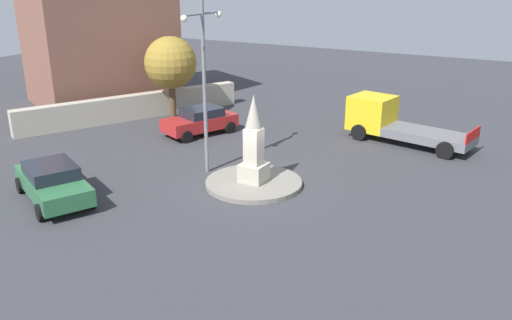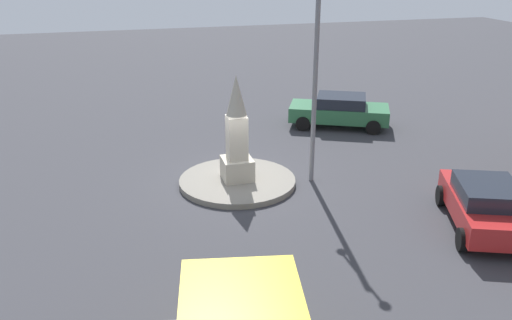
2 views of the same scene
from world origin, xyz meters
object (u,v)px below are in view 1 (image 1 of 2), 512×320
at_px(truck_yellow_parked_left, 392,121).
at_px(tree_near_wall, 171,63).
at_px(streetlamp, 204,73).
at_px(car_green_far_side, 53,182).
at_px(monument, 254,145).
at_px(car_red_passing, 200,120).
at_px(corner_building, 97,29).

bearing_deg(truck_yellow_parked_left, tree_near_wall, 97.97).
distance_m(streetlamp, car_green_far_side, 7.40).
height_order(streetlamp, car_green_far_side, streetlamp).
relative_size(monument, streetlamp, 0.50).
bearing_deg(truck_yellow_parked_left, car_red_passing, 112.65).
bearing_deg(tree_near_wall, car_green_far_side, -163.45).
relative_size(car_red_passing, truck_yellow_parked_left, 0.66).
bearing_deg(truck_yellow_parked_left, streetlamp, 145.53).
bearing_deg(tree_near_wall, truck_yellow_parked_left, -82.03).
relative_size(streetlamp, corner_building, 0.76).
xyz_separation_m(car_green_far_side, truck_yellow_parked_left, (13.95, -9.25, 0.28)).
height_order(monument, corner_building, corner_building).
distance_m(monument, streetlamp, 3.71).
bearing_deg(streetlamp, corner_building, 60.86).
height_order(car_green_far_side, truck_yellow_parked_left, truck_yellow_parked_left).
height_order(streetlamp, truck_yellow_parked_left, streetlamp).
bearing_deg(car_green_far_side, corner_building, 37.95).
xyz_separation_m(streetlamp, car_green_far_side, (-5.46, 3.43, -3.62)).
xyz_separation_m(streetlamp, tree_near_wall, (6.69, 7.04, -1.10)).
relative_size(monument, tree_near_wall, 0.75).
bearing_deg(car_red_passing, monument, -128.89).
distance_m(car_red_passing, truck_yellow_parked_left, 10.16).
xyz_separation_m(monument, car_red_passing, (4.95, 6.14, -1.00)).
bearing_deg(truck_yellow_parked_left, monument, 159.91).
bearing_deg(corner_building, car_red_passing, -106.65).
distance_m(monument, truck_yellow_parked_left, 9.46).
distance_m(truck_yellow_parked_left, tree_near_wall, 13.18).
bearing_deg(tree_near_wall, monument, -126.26).
bearing_deg(corner_building, tree_near_wall, -97.76).
xyz_separation_m(streetlamp, truck_yellow_parked_left, (8.49, -5.83, -3.35)).
relative_size(car_green_far_side, tree_near_wall, 0.99).
relative_size(car_green_far_side, car_red_passing, 1.10).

